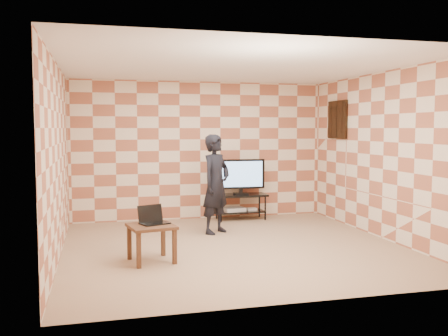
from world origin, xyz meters
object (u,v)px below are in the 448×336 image
(tv, at_px, (241,175))
(person, at_px, (216,184))
(tv_stand, at_px, (241,201))
(side_table, at_px, (151,231))

(tv, xyz_separation_m, person, (-0.76, -1.11, -0.04))
(tv_stand, height_order, tv, tv)
(tv_stand, xyz_separation_m, person, (-0.76, -1.11, 0.48))
(tv_stand, height_order, person, person)
(side_table, bearing_deg, tv_stand, 53.01)
(tv_stand, distance_m, tv, 0.51)
(tv, bearing_deg, person, -124.55)
(tv_stand, bearing_deg, side_table, -126.99)
(tv_stand, relative_size, person, 0.60)
(tv_stand, relative_size, side_table, 1.50)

